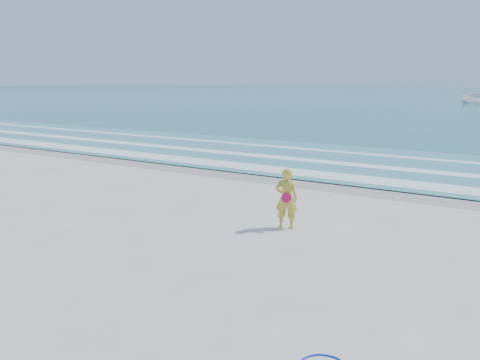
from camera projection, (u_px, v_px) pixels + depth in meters
The scene contains 8 objects.
ground at pixel (150, 256), 10.59m from camera, with size 400.00×400.00×0.00m, color silver.
wet_sand at pixel (305, 181), 18.16m from camera, with size 400.00×2.40×0.00m, color #B2A893.
shallow at pixel (346, 161), 22.36m from camera, with size 400.00×10.00×0.01m, color #59B7AD.
foam_near at pixel (317, 174), 19.24m from camera, with size 400.00×1.40×0.01m, color white.
foam_mid at pixel (340, 163), 21.68m from camera, with size 400.00×0.90×0.01m, color white.
foam_far at pixel (361, 154), 24.46m from camera, with size 400.00×0.60×0.01m, color white.
boat at pixel (479, 98), 70.50m from camera, with size 1.83×4.86×1.88m, color white.
woman at pixel (286, 198), 12.38m from camera, with size 0.69×0.57×1.63m.
Camera 1 is at (6.83, -7.55, 3.95)m, focal length 35.00 mm.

